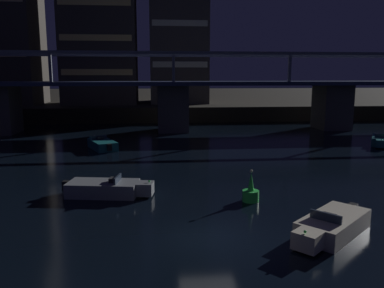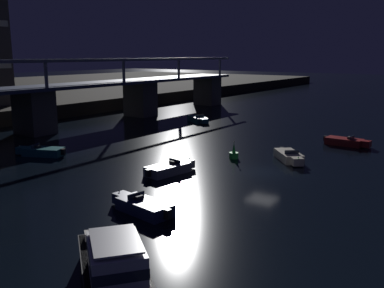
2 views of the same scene
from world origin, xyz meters
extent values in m
plane|color=black|center=(0.00, 0.00, 0.00)|extent=(400.00, 400.00, 0.00)
cube|color=black|center=(0.00, 80.12, 1.10)|extent=(240.00, 80.00, 2.20)
cube|color=#4C4944|center=(-20.12, 32.12, 2.77)|extent=(3.60, 4.40, 5.55)
cube|color=#4C4944|center=(0.00, 32.12, 2.77)|extent=(3.60, 4.40, 5.55)
cube|color=#4C4944|center=(20.12, 32.12, 2.77)|extent=(3.60, 4.40, 5.55)
cube|color=#2D3856|center=(0.00, 32.12, 5.78)|extent=(86.49, 6.40, 0.45)
cube|color=slate|center=(0.00, 29.22, 9.20)|extent=(86.49, 0.36, 0.36)
cube|color=slate|center=(0.00, 35.02, 9.20)|extent=(86.49, 0.36, 0.36)
cube|color=slate|center=(-13.41, 29.22, 7.60)|extent=(0.30, 0.30, 3.20)
cube|color=slate|center=(0.00, 29.22, 7.60)|extent=(0.30, 0.30, 3.20)
cube|color=slate|center=(13.41, 29.22, 7.60)|extent=(0.30, 0.30, 3.20)
cube|color=#38332D|center=(-10.60, 49.14, 14.66)|extent=(11.37, 8.57, 24.92)
cube|color=#F2D172|center=(-10.60, 44.80, 7.18)|extent=(10.46, 0.10, 0.90)
cube|color=#F2D172|center=(-10.60, 44.80, 12.17)|extent=(10.46, 0.10, 0.90)
cube|color=#F2D172|center=(-10.60, 44.80, 17.15)|extent=(10.46, 0.10, 0.90)
cube|color=#423D38|center=(1.87, 51.47, 17.61)|extent=(9.22, 10.90, 30.82)
cube|color=beige|center=(1.87, 45.97, 8.36)|extent=(8.49, 0.10, 0.90)
cube|color=beige|center=(1.87, 45.97, 14.53)|extent=(8.49, 0.10, 0.90)
cube|color=gray|center=(-5.20, 6.41, 0.40)|extent=(4.15, 2.42, 0.80)
cube|color=gray|center=(-2.82, 6.02, 0.45)|extent=(1.05, 1.13, 0.70)
cube|color=#283342|center=(-4.36, 6.27, 0.98)|extent=(0.32, 1.35, 0.36)
cube|color=#262628|center=(-4.60, 6.32, 0.92)|extent=(0.49, 0.62, 0.24)
cube|color=black|center=(-7.32, 6.77, 0.50)|extent=(0.41, 0.41, 0.60)
sphere|color=#33D84C|center=(-2.58, 5.98, 0.88)|extent=(0.12, 0.12, 0.12)
cube|color=#196066|center=(-7.06, 20.84, 0.40)|extent=(3.21, 4.30, 0.80)
cube|color=#196066|center=(-8.02, 23.05, 0.45)|extent=(1.27, 1.22, 0.70)
cube|color=#283342|center=(-7.40, 21.62, 0.98)|extent=(1.28, 0.63, 0.36)
cube|color=#262628|center=(-7.30, 21.39, 0.92)|extent=(0.67, 0.59, 0.24)
cube|color=black|center=(-6.20, 18.86, 0.50)|extent=(0.47, 0.47, 0.60)
sphere|color=beige|center=(-8.12, 23.28, 0.88)|extent=(0.12, 0.12, 0.12)
cube|color=#196066|center=(20.11, 20.66, 0.40)|extent=(3.59, 4.27, 0.80)
cube|color=#196066|center=(18.84, 18.62, 0.45)|extent=(1.32, 1.29, 0.70)
cube|color=#283342|center=(19.66, 19.94, 0.98)|extent=(1.20, 0.80, 0.36)
cube|color=#262628|center=(19.79, 20.15, 0.92)|extent=(0.69, 0.64, 0.24)
cube|color=black|center=(21.25, 22.49, 0.50)|extent=(0.50, 0.50, 0.60)
sphere|color=#33D84C|center=(18.70, 18.41, 0.88)|extent=(0.12, 0.12, 0.12)
cube|color=beige|center=(5.39, -0.06, 0.40)|extent=(4.12, 3.94, 0.80)
cube|color=beige|center=(3.59, -1.66, 0.45)|extent=(1.33, 1.34, 0.70)
cube|color=#283342|center=(4.75, -0.63, 0.98)|extent=(0.97, 1.07, 0.36)
cube|color=#262628|center=(4.94, -0.46, 0.92)|extent=(0.67, 0.68, 0.24)
cube|color=black|center=(7.00, 1.37, 0.50)|extent=(0.51, 0.51, 0.60)
sphere|color=#33D84C|center=(3.41, -1.83, 0.88)|extent=(0.12, 0.12, 0.12)
cylinder|color=green|center=(2.89, 4.57, 0.30)|extent=(0.90, 0.90, 0.60)
cone|color=green|center=(2.89, 4.57, 1.10)|extent=(0.36, 0.36, 1.00)
sphere|color=#F2EAB2|center=(2.89, 4.57, 1.68)|extent=(0.16, 0.16, 0.16)
camera|label=1|loc=(-2.23, -15.41, 6.75)|focal=36.63mm
camera|label=2|loc=(-33.07, -15.80, 10.02)|focal=40.43mm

